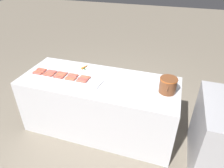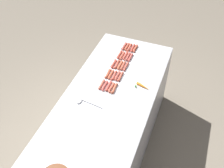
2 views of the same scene
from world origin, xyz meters
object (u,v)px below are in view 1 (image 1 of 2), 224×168
at_px(hot_dog_19, 83,80).
at_px(hot_dog_22, 58,77).
at_px(hot_dog_0, 42,69).
at_px(hot_dog_17, 59,76).
at_px(hot_dog_10, 40,71).
at_px(hot_dog_21, 47,75).
at_px(hot_dog_2, 63,72).
at_px(hot_dog_9, 85,78).
at_px(hot_dog_20, 37,73).
at_px(hot_dog_3, 74,74).
at_px(hot_dog_11, 50,73).
at_px(bean_pot, 168,84).
at_px(hot_dog_12, 61,75).
at_px(carrot, 85,67).
at_px(hot_dog_15, 38,72).
at_px(hot_dog_14, 83,79).
at_px(serving_spoon, 99,88).
at_px(hot_dog_4, 86,76).
at_px(hot_dog_6, 51,72).
at_px(hot_dog_8, 73,76).
at_px(hot_dog_1, 53,71).
at_px(hot_dog_7, 62,74).
at_px(hot_dog_5, 41,70).
at_px(hot_dog_13, 72,77).
at_px(hot_dog_24, 81,81).

xyz_separation_m(hot_dog_19, hot_dog_22, (0.04, -0.36, 0.00)).
bearing_deg(hot_dog_0, hot_dog_17, 73.54).
height_order(hot_dog_10, hot_dog_21, same).
height_order(hot_dog_0, hot_dog_2, same).
height_order(hot_dog_9, hot_dog_20, same).
distance_m(hot_dog_3, hot_dog_9, 0.19).
height_order(hot_dog_11, bean_pot, bean_pot).
xyz_separation_m(hot_dog_2, hot_dog_12, (0.07, 0.00, 0.00)).
height_order(hot_dog_17, carrot, carrot).
height_order(hot_dog_15, carrot, carrot).
relative_size(hot_dog_14, hot_dog_19, 1.00).
relative_size(hot_dog_3, serving_spoon, 0.57).
distance_m(hot_dog_3, serving_spoon, 0.52).
relative_size(hot_dog_4, carrot, 0.87).
distance_m(hot_dog_4, hot_dog_15, 0.73).
relative_size(hot_dog_6, bean_pot, 0.56).
bearing_deg(hot_dog_9, hot_dog_8, -89.65).
relative_size(hot_dog_0, hot_dog_22, 1.00).
height_order(hot_dog_1, bean_pot, bean_pot).
relative_size(hot_dog_10, hot_dog_22, 1.00).
bearing_deg(hot_dog_6, hot_dog_7, 89.47).
relative_size(hot_dog_2, hot_dog_7, 1.00).
height_order(hot_dog_4, hot_dog_5, same).
xyz_separation_m(hot_dog_15, bean_pot, (-0.08, 1.86, 0.10)).
bearing_deg(hot_dog_2, carrot, 138.74).
distance_m(hot_dog_5, hot_dog_13, 0.54).
height_order(hot_dog_10, hot_dog_24, same).
bearing_deg(hot_dog_12, hot_dog_2, -178.78).
bearing_deg(hot_dog_5, hot_dog_14, 87.16).
distance_m(hot_dog_8, hot_dog_20, 0.54).
relative_size(hot_dog_17, hot_dog_24, 1.00).
bearing_deg(hot_dog_13, hot_dog_21, -79.49).
bearing_deg(hot_dog_0, hot_dog_7, 84.24).
relative_size(hot_dog_4, hot_dog_11, 1.00).
relative_size(hot_dog_3, hot_dog_21, 1.00).
relative_size(hot_dog_3, hot_dog_7, 1.00).
bearing_deg(hot_dog_9, hot_dog_14, -11.03).
bearing_deg(hot_dog_8, hot_dog_0, -93.79).
xyz_separation_m(hot_dog_5, hot_dog_9, (0.00, 0.72, 0.00)).
relative_size(hot_dog_5, serving_spoon, 0.57).
distance_m(hot_dog_14, serving_spoon, 0.33).
xyz_separation_m(hot_dog_21, carrot, (-0.41, 0.42, 0.00)).
bearing_deg(hot_dog_21, hot_dog_4, 104.39).
bearing_deg(hot_dog_9, hot_dog_10, -86.94).
relative_size(hot_dog_5, hot_dog_9, 1.00).
xyz_separation_m(hot_dog_9, hot_dog_22, (0.11, -0.36, 0.00)).
bearing_deg(hot_dog_9, hot_dog_15, -84.36).
distance_m(hot_dog_3, hot_dog_17, 0.21).
bearing_deg(bean_pot, hot_dog_6, -89.55).
xyz_separation_m(hot_dog_8, hot_dog_15, (0.07, -0.53, 0.00)).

